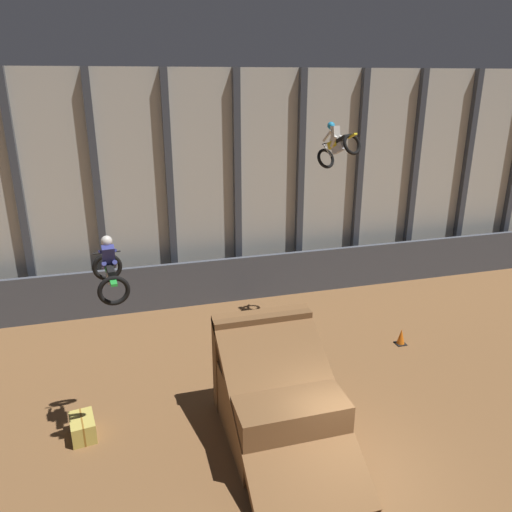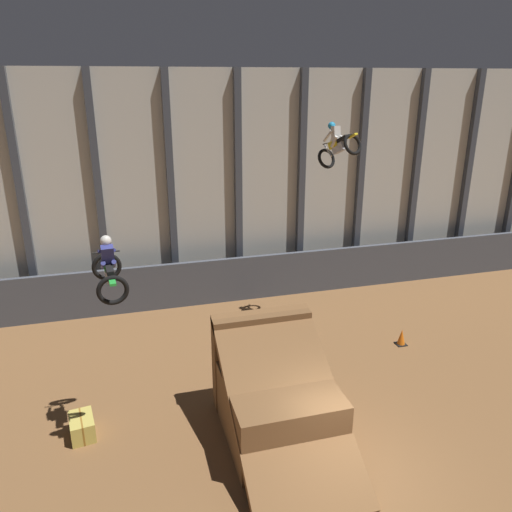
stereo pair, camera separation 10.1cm
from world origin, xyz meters
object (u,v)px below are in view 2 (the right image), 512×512
at_px(rider_bike_right_air, 338,145).
at_px(traffic_cone_arena_edge, 401,337).
at_px(rider_bike_left_air, 109,269).
at_px(traffic_cone_near_ramp, 301,327).
at_px(dirt_ramp, 275,396).
at_px(hay_bale_trackside, 82,427).

relative_size(rider_bike_right_air, traffic_cone_arena_edge, 3.14).
xyz_separation_m(rider_bike_left_air, traffic_cone_near_ramp, (6.39, 3.84, -4.37)).
xyz_separation_m(dirt_ramp, rider_bike_left_air, (-3.88, 0.90, 3.65)).
height_order(dirt_ramp, rider_bike_left_air, rider_bike_left_air).
height_order(rider_bike_left_air, rider_bike_right_air, rider_bike_right_air).
bearing_deg(dirt_ramp, rider_bike_right_air, 54.13).
distance_m(rider_bike_right_air, hay_bale_trackside, 11.74).
relative_size(rider_bike_left_air, hay_bale_trackside, 1.85).
height_order(dirt_ramp, hay_bale_trackside, dirt_ramp).
bearing_deg(rider_bike_left_air, dirt_ramp, -18.59).
relative_size(traffic_cone_near_ramp, traffic_cone_arena_edge, 1.00).
bearing_deg(rider_bike_right_air, traffic_cone_arena_edge, -68.60).
relative_size(traffic_cone_near_ramp, hay_bale_trackside, 0.59).
bearing_deg(dirt_ramp, traffic_cone_arena_edge, 28.51).
height_order(dirt_ramp, rider_bike_right_air, rider_bike_right_air).
bearing_deg(rider_bike_right_air, hay_bale_trackside, -172.25).
bearing_deg(hay_bale_trackside, rider_bike_right_air, 25.84).
height_order(rider_bike_left_air, traffic_cone_near_ramp, rider_bike_left_air).
height_order(rider_bike_right_air, traffic_cone_arena_edge, rider_bike_right_air).
xyz_separation_m(rider_bike_right_air, traffic_cone_near_ramp, (-1.33, -0.57, -6.48)).
bearing_deg(hay_bale_trackside, traffic_cone_near_ramp, 26.28).
xyz_separation_m(rider_bike_left_air, hay_bale_trackside, (-1.10, 0.14, -4.38)).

